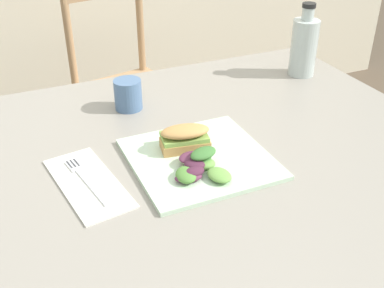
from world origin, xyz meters
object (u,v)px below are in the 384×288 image
at_px(dining_table, 192,194).
at_px(plate_lunch, 200,159).
at_px(chair_wooden_far, 125,88).
at_px(cup_extra_side, 128,95).
at_px(sandwich_half_front, 185,137).
at_px(bottle_cold_brew, 304,49).
at_px(fork_on_napkin, 84,177).

xyz_separation_m(dining_table, plate_lunch, (-0.00, -0.04, 0.12)).
bearing_deg(chair_wooden_far, cup_extra_side, -104.87).
height_order(chair_wooden_far, sandwich_half_front, chair_wooden_far).
distance_m(bottle_cold_brew, cup_extra_side, 0.55).
bearing_deg(sandwich_half_front, bottle_cold_brew, 28.38).
bearing_deg(fork_on_napkin, sandwich_half_front, 3.50).
relative_size(plate_lunch, cup_extra_side, 3.67).
xyz_separation_m(sandwich_half_front, fork_on_napkin, (-0.23, -0.01, -0.03)).
xyz_separation_m(fork_on_napkin, cup_extra_side, (0.18, 0.27, 0.03)).
distance_m(sandwich_half_front, fork_on_napkin, 0.23).
relative_size(dining_table, fork_on_napkin, 6.61).
distance_m(plate_lunch, bottle_cold_brew, 0.58).
xyz_separation_m(plate_lunch, bottle_cold_brew, (0.48, 0.31, 0.07)).
xyz_separation_m(plate_lunch, sandwich_half_front, (-0.02, 0.04, 0.03)).
distance_m(plate_lunch, cup_extra_side, 0.31).
relative_size(chair_wooden_far, sandwich_half_front, 7.51).
xyz_separation_m(dining_table, cup_extra_side, (-0.06, 0.27, 0.16)).
height_order(plate_lunch, fork_on_napkin, plate_lunch).
distance_m(dining_table, fork_on_napkin, 0.28).
bearing_deg(bottle_cold_brew, cup_extra_side, -178.99).
height_order(dining_table, cup_extra_side, cup_extra_side).
relative_size(sandwich_half_front, bottle_cold_brew, 0.54).
bearing_deg(dining_table, plate_lunch, -91.31).
xyz_separation_m(sandwich_half_front, cup_extra_side, (-0.05, 0.26, 0.00)).
bearing_deg(cup_extra_side, chair_wooden_far, 75.13).
distance_m(chair_wooden_far, bottle_cold_brew, 0.90).
height_order(sandwich_half_front, bottle_cold_brew, bottle_cold_brew).
bearing_deg(fork_on_napkin, cup_extra_side, 56.56).
distance_m(chair_wooden_far, plate_lunch, 1.11).
bearing_deg(plate_lunch, fork_on_napkin, 172.87).
distance_m(fork_on_napkin, cup_extra_side, 0.33).
relative_size(dining_table, sandwich_half_front, 10.58).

